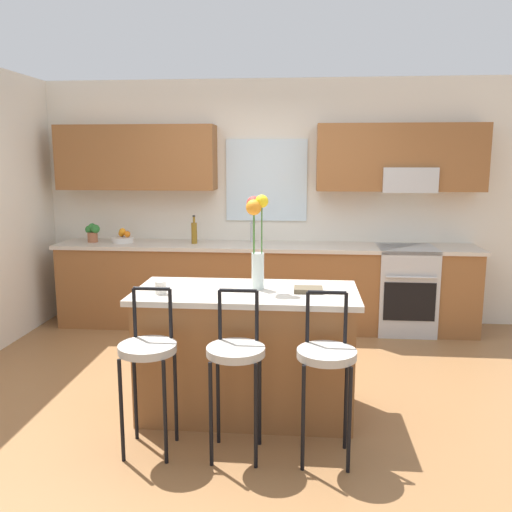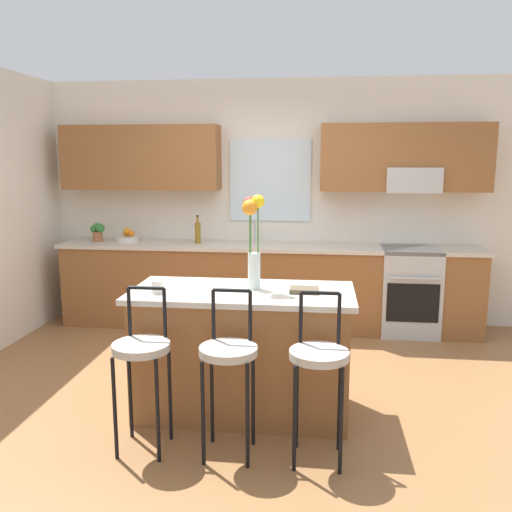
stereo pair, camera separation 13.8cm
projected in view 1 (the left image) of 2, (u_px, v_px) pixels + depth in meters
The scene contains 15 objects.
ground_plane at pixel (248, 390), 4.35m from camera, with size 14.00×14.00×0.00m, color olive.
back_wall_assembly at pixel (269, 188), 6.02m from camera, with size 5.60×0.50×2.70m.
counter_run at pixel (264, 285), 5.93m from camera, with size 4.56×0.64×0.92m.
sink_faucet at pixel (251, 230), 5.98m from camera, with size 0.02×0.13×0.23m.
oven_range at pixel (405, 289), 5.78m from camera, with size 0.60×0.64×0.92m.
kitchen_island at pixel (246, 351), 3.90m from camera, with size 1.58×0.75×0.92m.
bar_stool_near at pixel (148, 355), 3.34m from camera, with size 0.36×0.36×1.04m.
bar_stool_middle at pixel (236, 358), 3.29m from camera, with size 0.36×0.36×1.04m.
bar_stool_far at pixel (326, 361), 3.25m from camera, with size 0.36×0.36×1.04m.
flower_vase at pixel (257, 231), 3.78m from camera, with size 0.16×0.17×0.67m.
mug_ceramic at pixel (161, 288), 3.70m from camera, with size 0.08×0.08×0.09m, color silver.
cookbook at pixel (308, 290), 3.76m from camera, with size 0.20×0.15×0.03m, color brown.
fruit_bowl_oranges at pixel (123, 238), 5.99m from camera, with size 0.24×0.24×0.16m.
bottle_olive_oil at pixel (194, 232), 5.90m from camera, with size 0.06×0.06×0.31m.
potted_plant_small at pixel (93, 232), 6.00m from camera, with size 0.17×0.11×0.21m.
Camera 1 is at (0.43, -4.07, 1.84)m, focal length 37.82 mm.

